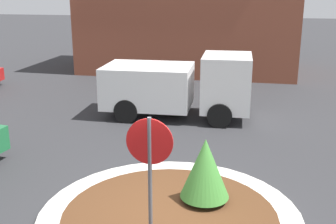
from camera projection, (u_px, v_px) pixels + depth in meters
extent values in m
plane|color=#2D2D30|center=(170.00, 220.00, 8.33)|extent=(120.00, 120.00, 0.00)
cylinder|color=beige|center=(170.00, 217.00, 8.31)|extent=(5.18, 5.18, 0.14)
cylinder|color=#4C2D19|center=(170.00, 217.00, 8.31)|extent=(4.25, 4.25, 0.14)
cylinder|color=#4C4C51|center=(150.00, 186.00, 7.10)|extent=(0.07, 0.07, 2.42)
cylinder|color=#B71414|center=(150.00, 142.00, 6.87)|extent=(0.79, 0.03, 0.79)
cylinder|color=brown|center=(204.00, 198.00, 8.79)|extent=(0.08, 0.08, 0.10)
cone|color=#3D7F33|center=(205.00, 168.00, 8.59)|extent=(1.02, 1.02, 1.26)
cube|color=white|center=(226.00, 82.00, 14.42)|extent=(1.70, 2.16, 1.87)
cube|color=white|center=(148.00, 85.00, 14.92)|extent=(3.12, 2.32, 1.44)
cube|color=black|center=(244.00, 73.00, 14.24)|extent=(0.10, 1.89, 0.65)
cylinder|color=black|center=(222.00, 100.00, 15.67)|extent=(0.83, 0.27, 0.82)
cylinder|color=black|center=(220.00, 115.00, 13.74)|extent=(0.83, 0.27, 0.82)
cylinder|color=black|center=(140.00, 96.00, 16.16)|extent=(0.83, 0.27, 0.82)
cylinder|color=black|center=(126.00, 111.00, 14.23)|extent=(0.83, 0.27, 0.82)
cube|color=brown|center=(190.00, 12.00, 22.96)|extent=(11.28, 6.00, 6.29)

